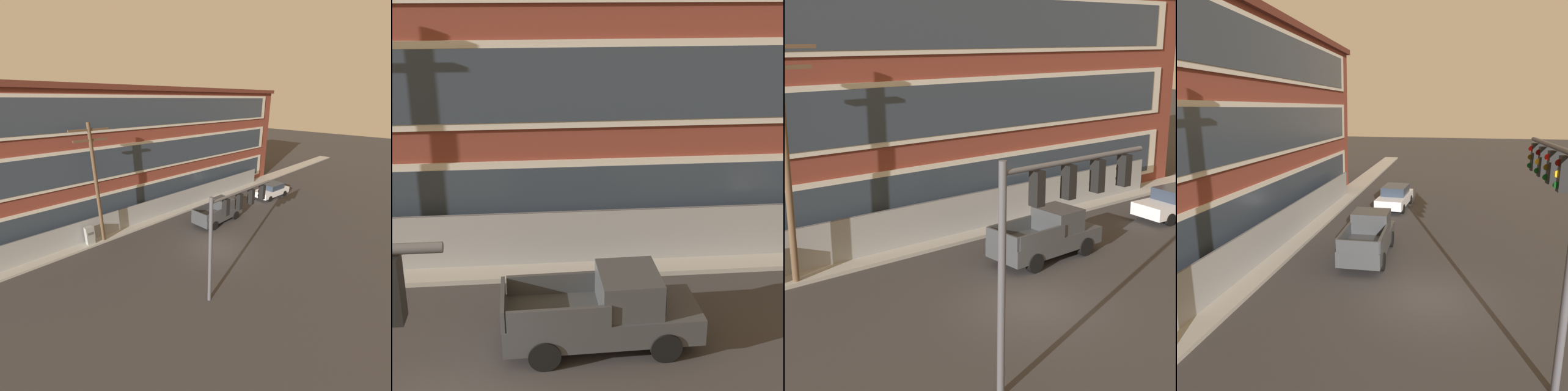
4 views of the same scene
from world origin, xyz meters
TOP-DOWN VIEW (x-y plane):
  - ground_plane at (0.00, 0.00)m, footprint 160.00×160.00m
  - sidewalk_building_side at (0.00, 7.49)m, footprint 80.00×1.80m
  - chain_link_fence at (-0.41, 7.56)m, footprint 32.96×0.06m
  - traffic_signal_mast at (-2.57, -3.39)m, footprint 5.32×0.43m
  - pickup_truck_dark_grey at (3.72, 3.04)m, footprint 5.11×2.09m
  - sedan_white at (13.03, 3.12)m, footprint 4.67×2.18m

SIDE VIEW (x-z plane):
  - ground_plane at x=0.00m, z-range 0.00..0.00m
  - sidewalk_building_side at x=0.00m, z-range 0.00..0.16m
  - sedan_white at x=13.03m, z-range 0.02..1.58m
  - pickup_truck_dark_grey at x=3.72m, z-range -0.07..1.98m
  - chain_link_fence at x=-0.41m, z-range 0.02..1.99m
  - traffic_signal_mast at x=-2.57m, z-range 1.53..7.75m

